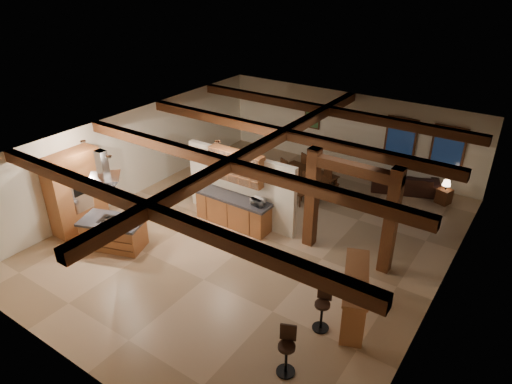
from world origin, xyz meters
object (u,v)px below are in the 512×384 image
dining_table (305,183)px  bar_counter (355,289)px  kitchen_island (114,233)px  sofa (405,182)px

dining_table → bar_counter: (3.86, -4.75, 0.39)m
kitchen_island → dining_table: size_ratio=0.97×
sofa → kitchen_island: bearing=34.6°
kitchen_island → sofa: kitchen_island is taller
bar_counter → sofa: bearing=98.6°
sofa → bar_counter: bar_counter is taller
dining_table → sofa: size_ratio=0.90×
kitchen_island → sofa: bearing=54.7°
kitchen_island → bar_counter: bar_counter is taller
dining_table → bar_counter: bar_counter is taller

